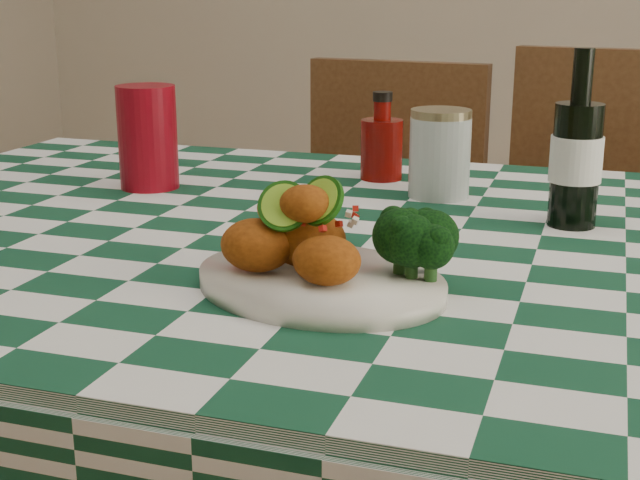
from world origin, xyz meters
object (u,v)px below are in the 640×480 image
(mason_jar, at_px, (440,153))
(wooden_chair_left, at_px, (365,279))
(plate, at_px, (320,282))
(fried_chicken_pile, at_px, (308,230))
(wooden_chair_right, at_px, (586,305))
(red_tumbler, at_px, (148,137))
(beer_bottle, at_px, (578,139))
(ketchup_bottle, at_px, (382,136))

(mason_jar, relative_size, wooden_chair_left, 0.14)
(plate, distance_m, mason_jar, 0.47)
(fried_chicken_pile, height_order, wooden_chair_right, wooden_chair_right)
(red_tumbler, bearing_deg, beer_bottle, -2.79)
(mason_jar, xyz_separation_m, wooden_chair_right, (0.22, 0.43, -0.37))
(red_tumbler, xyz_separation_m, wooden_chair_right, (0.67, 0.51, -0.38))
(red_tumbler, xyz_separation_m, beer_bottle, (0.64, -0.03, 0.04))
(ketchup_bottle, distance_m, wooden_chair_right, 0.60)
(plate, height_order, ketchup_bottle, ketchup_bottle)
(fried_chicken_pile, relative_size, wooden_chair_left, 0.16)
(plate, xyz_separation_m, mason_jar, (0.04, 0.46, 0.06))
(red_tumbler, height_order, wooden_chair_left, red_tumbler)
(red_tumbler, distance_m, ketchup_bottle, 0.37)
(plate, bearing_deg, red_tumbler, 136.77)
(ketchup_bottle, bearing_deg, mason_jar, -40.44)
(ketchup_bottle, distance_m, mason_jar, 0.15)
(red_tumbler, xyz_separation_m, wooden_chair_left, (0.19, 0.59, -0.40))
(plate, relative_size, wooden_chair_right, 0.29)
(beer_bottle, bearing_deg, mason_jar, 150.79)
(wooden_chair_right, bearing_deg, wooden_chair_left, -179.90)
(fried_chicken_pile, height_order, wooden_chair_left, wooden_chair_left)
(red_tumbler, relative_size, beer_bottle, 0.69)
(plate, height_order, fried_chicken_pile, fried_chicken_pile)
(mason_jar, bearing_deg, fried_chicken_pile, -96.04)
(red_tumbler, relative_size, wooden_chair_left, 0.17)
(wooden_chair_left, bearing_deg, fried_chicken_pile, -72.01)
(ketchup_bottle, bearing_deg, plate, -82.12)
(red_tumbler, distance_m, mason_jar, 0.45)
(mason_jar, bearing_deg, plate, -94.48)
(mason_jar, height_order, beer_bottle, beer_bottle)
(wooden_chair_left, bearing_deg, plate, -71.30)
(mason_jar, bearing_deg, red_tumbler, -169.76)
(mason_jar, height_order, wooden_chair_left, wooden_chair_left)
(beer_bottle, height_order, wooden_chair_left, beer_bottle)
(plate, xyz_separation_m, wooden_chair_left, (-0.22, 0.98, -0.33))
(plate, distance_m, wooden_chair_right, 0.98)
(red_tumbler, bearing_deg, wooden_chair_left, 72.10)
(plate, bearing_deg, beer_bottle, 56.16)
(fried_chicken_pile, distance_m, wooden_chair_right, 1.01)
(plate, distance_m, wooden_chair_left, 1.05)
(red_tumbler, height_order, ketchup_bottle, red_tumbler)
(mason_jar, bearing_deg, wooden_chair_left, 116.14)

